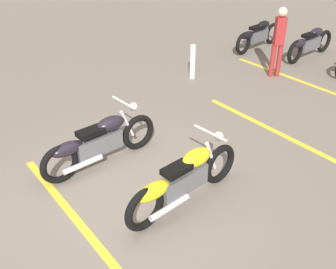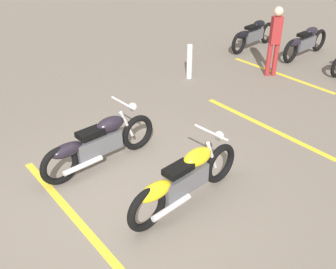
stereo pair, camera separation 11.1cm
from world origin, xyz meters
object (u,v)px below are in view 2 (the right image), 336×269
(motorcycle_bright_foreground, at_px, (184,179))
(motorcycle_dark_foreground, at_px, (98,143))
(bystander_near_row, at_px, (275,38))
(motorcycle_row_far_right, at_px, (253,34))
(motorcycle_row_right, at_px, (305,42))
(bollard_post, at_px, (189,62))

(motorcycle_bright_foreground, relative_size, motorcycle_dark_foreground, 1.00)
(motorcycle_bright_foreground, distance_m, bystander_near_row, 5.76)
(motorcycle_dark_foreground, bearing_deg, motorcycle_bright_foreground, -77.56)
(motorcycle_row_far_right, bearing_deg, motorcycle_row_right, -75.38)
(motorcycle_row_right, xyz_separation_m, bollard_post, (-3.59, 1.24, -0.02))
(motorcycle_dark_foreground, xyz_separation_m, bystander_near_row, (5.68, 0.28, 0.53))
(bystander_near_row, xyz_separation_m, bollard_post, (-1.67, 1.37, -0.55))
(motorcycle_bright_foreground, relative_size, motorcycle_row_far_right, 1.01)
(motorcycle_bright_foreground, bearing_deg, motorcycle_dark_foreground, 99.96)
(motorcycle_row_right, bearing_deg, motorcycle_dark_foreground, -175.01)
(motorcycle_bright_foreground, distance_m, bollard_post, 5.00)
(motorcycle_row_right, xyz_separation_m, motorcycle_row_far_right, (-0.43, 1.52, -0.00))
(motorcycle_row_right, bearing_deg, bystander_near_row, -174.29)
(bystander_near_row, bearing_deg, motorcycle_bright_foreground, 148.28)
(motorcycle_row_right, bearing_deg, motorcycle_row_far_right, 107.53)
(motorcycle_row_right, distance_m, bystander_near_row, 2.00)
(motorcycle_bright_foreground, xyz_separation_m, motorcycle_row_far_right, (6.88, 3.63, -0.01))
(bollard_post, bearing_deg, motorcycle_row_far_right, 5.08)
(motorcycle_bright_foreground, xyz_separation_m, motorcycle_row_right, (7.30, 2.12, -0.01))
(motorcycle_bright_foreground, xyz_separation_m, motorcycle_dark_foreground, (-0.30, 1.70, 0.00))
(bystander_near_row, distance_m, bollard_post, 2.23)
(motorcycle_dark_foreground, distance_m, motorcycle_row_far_right, 7.43)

